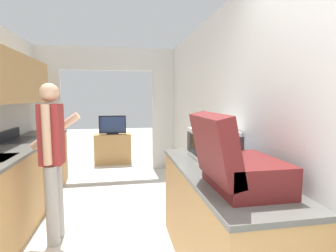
{
  "coord_description": "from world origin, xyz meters",
  "views": [
    {
      "loc": [
        0.25,
        -0.91,
        1.52
      ],
      "look_at": [
        0.79,
        2.08,
        1.18
      ],
      "focal_mm": 28.0,
      "sensor_mm": 36.0,
      "label": 1
    }
  ],
  "objects_px": {
    "person": "(52,158)",
    "television": "(113,125)",
    "knife": "(44,133)",
    "microwave": "(212,144)",
    "book_stack": "(222,162)",
    "suitcase": "(235,164)",
    "range_oven": "(32,170)",
    "tv_cabinet": "(113,148)"
  },
  "relations": [
    {
      "from": "person",
      "to": "television",
      "type": "distance_m",
      "value": 3.25
    },
    {
      "from": "person",
      "to": "knife",
      "type": "bearing_deg",
      "value": 20.49
    },
    {
      "from": "person",
      "to": "microwave",
      "type": "relative_size",
      "value": 3.21
    },
    {
      "from": "book_stack",
      "to": "microwave",
      "type": "bearing_deg",
      "value": 81.07
    },
    {
      "from": "person",
      "to": "book_stack",
      "type": "bearing_deg",
      "value": -114.81
    },
    {
      "from": "suitcase",
      "to": "book_stack",
      "type": "bearing_deg",
      "value": 77.99
    },
    {
      "from": "range_oven",
      "to": "knife",
      "type": "distance_m",
      "value": 0.73
    },
    {
      "from": "book_stack",
      "to": "knife",
      "type": "distance_m",
      "value": 3.28
    },
    {
      "from": "book_stack",
      "to": "knife",
      "type": "relative_size",
      "value": 0.96
    },
    {
      "from": "range_oven",
      "to": "person",
      "type": "height_order",
      "value": "person"
    },
    {
      "from": "suitcase",
      "to": "microwave",
      "type": "bearing_deg",
      "value": 79.49
    },
    {
      "from": "suitcase",
      "to": "television",
      "type": "distance_m",
      "value": 4.57
    },
    {
      "from": "suitcase",
      "to": "microwave",
      "type": "height_order",
      "value": "suitcase"
    },
    {
      "from": "tv_cabinet",
      "to": "television",
      "type": "height_order",
      "value": "television"
    },
    {
      "from": "suitcase",
      "to": "microwave",
      "type": "xyz_separation_m",
      "value": [
        0.16,
        0.89,
        -0.03
      ]
    },
    {
      "from": "range_oven",
      "to": "suitcase",
      "type": "distance_m",
      "value": 3.22
    },
    {
      "from": "tv_cabinet",
      "to": "book_stack",
      "type": "bearing_deg",
      "value": -76.11
    },
    {
      "from": "person",
      "to": "microwave",
      "type": "height_order",
      "value": "person"
    },
    {
      "from": "person",
      "to": "tv_cabinet",
      "type": "height_order",
      "value": "person"
    },
    {
      "from": "suitcase",
      "to": "person",
      "type": "bearing_deg",
      "value": 138.46
    },
    {
      "from": "suitcase",
      "to": "television",
      "type": "bearing_deg",
      "value": 101.48
    },
    {
      "from": "book_stack",
      "to": "person",
      "type": "bearing_deg",
      "value": 151.96
    },
    {
      "from": "suitcase",
      "to": "television",
      "type": "relative_size",
      "value": 0.96
    },
    {
      "from": "person",
      "to": "suitcase",
      "type": "distance_m",
      "value": 1.91
    },
    {
      "from": "range_oven",
      "to": "person",
      "type": "distance_m",
      "value": 1.38
    },
    {
      "from": "television",
      "to": "knife",
      "type": "bearing_deg",
      "value": -125.65
    },
    {
      "from": "television",
      "to": "range_oven",
      "type": "bearing_deg",
      "value": -118.39
    },
    {
      "from": "person",
      "to": "suitcase",
      "type": "relative_size",
      "value": 2.86
    },
    {
      "from": "suitcase",
      "to": "microwave",
      "type": "distance_m",
      "value": 0.9
    },
    {
      "from": "microwave",
      "to": "knife",
      "type": "height_order",
      "value": "microwave"
    },
    {
      "from": "book_stack",
      "to": "knife",
      "type": "xyz_separation_m",
      "value": [
        -2.06,
        2.55,
        -0.06
      ]
    },
    {
      "from": "suitcase",
      "to": "tv_cabinet",
      "type": "height_order",
      "value": "suitcase"
    },
    {
      "from": "range_oven",
      "to": "suitcase",
      "type": "xyz_separation_m",
      "value": [
        2.01,
        -2.44,
        0.62
      ]
    },
    {
      "from": "television",
      "to": "knife",
      "type": "distance_m",
      "value": 1.81
    },
    {
      "from": "knife",
      "to": "person",
      "type": "bearing_deg",
      "value": -72.87
    },
    {
      "from": "microwave",
      "to": "knife",
      "type": "xyz_separation_m",
      "value": [
        -2.13,
        2.11,
        -0.13
      ]
    },
    {
      "from": "book_stack",
      "to": "television",
      "type": "distance_m",
      "value": 4.15
    },
    {
      "from": "suitcase",
      "to": "book_stack",
      "type": "distance_m",
      "value": 0.47
    },
    {
      "from": "range_oven",
      "to": "microwave",
      "type": "distance_m",
      "value": 2.74
    },
    {
      "from": "microwave",
      "to": "tv_cabinet",
      "type": "height_order",
      "value": "microwave"
    },
    {
      "from": "book_stack",
      "to": "knife",
      "type": "bearing_deg",
      "value": 128.96
    },
    {
      "from": "person",
      "to": "suitcase",
      "type": "bearing_deg",
      "value": -128.31
    }
  ]
}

